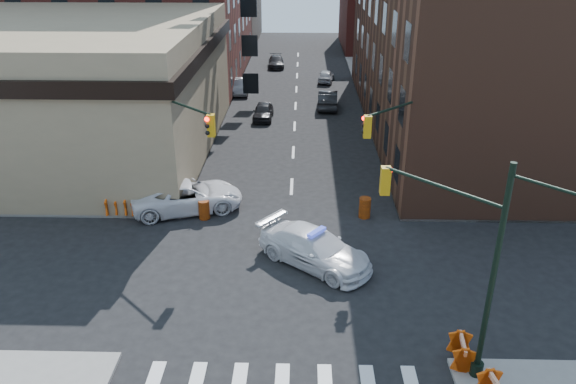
# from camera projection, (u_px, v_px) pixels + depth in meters

# --- Properties ---
(ground) EXTENTS (140.00, 140.00, 0.00)m
(ground) POSITION_uv_depth(u_px,v_px,m) (287.00, 276.00, 25.65)
(ground) COLOR black
(ground) RESTS_ON ground
(sidewalk_nw) EXTENTS (34.00, 54.50, 0.15)m
(sidewalk_nw) POSITION_uv_depth(u_px,v_px,m) (66.00, 90.00, 55.91)
(sidewalk_nw) COLOR gray
(sidewalk_nw) RESTS_ON ground
(sidewalk_ne) EXTENTS (34.00, 54.50, 0.15)m
(sidewalk_ne) POSITION_uv_depth(u_px,v_px,m) (531.00, 93.00, 54.83)
(sidewalk_ne) COLOR gray
(sidewalk_ne) RESTS_ON ground
(bank_building) EXTENTS (22.00, 22.00, 9.00)m
(bank_building) POSITION_uv_depth(u_px,v_px,m) (51.00, 87.00, 39.16)
(bank_building) COLOR #927F5F
(bank_building) RESTS_ON ground
(commercial_row_ne) EXTENTS (14.00, 34.00, 14.00)m
(commercial_row_ne) POSITION_uv_depth(u_px,v_px,m) (465.00, 38.00, 42.86)
(commercial_row_ne) COLOR #533021
(commercial_row_ne) RESTS_ON ground
(filler_ne) EXTENTS (16.00, 16.00, 12.00)m
(filler_ne) POSITION_uv_depth(u_px,v_px,m) (403.00, 2.00, 75.50)
(filler_ne) COLOR maroon
(filler_ne) RESTS_ON ground
(signal_pole_se) EXTENTS (5.40, 5.27, 8.00)m
(signal_pole_se) POSITION_uv_depth(u_px,v_px,m) (465.00, 253.00, 18.57)
(signal_pole_se) COLOR black
(signal_pole_se) RESTS_ON sidewalk_se
(signal_pole_nw) EXTENTS (3.58, 3.67, 8.00)m
(signal_pole_nw) POSITION_uv_depth(u_px,v_px,m) (176.00, 145.00, 28.82)
(signal_pole_nw) COLOR black
(signal_pole_nw) RESTS_ON sidewalk_nw
(signal_pole_ne) EXTENTS (3.67, 3.58, 8.00)m
(signal_pole_ne) POSITION_uv_depth(u_px,v_px,m) (404.00, 147.00, 28.56)
(signal_pole_ne) COLOR black
(signal_pole_ne) RESTS_ON sidewalk_ne
(tree_ne_near) EXTENTS (3.00, 3.00, 4.85)m
(tree_ne_near) POSITION_uv_depth(u_px,v_px,m) (384.00, 73.00, 47.63)
(tree_ne_near) COLOR black
(tree_ne_near) RESTS_ON sidewalk_ne
(tree_ne_far) EXTENTS (3.00, 3.00, 4.85)m
(tree_ne_far) POSITION_uv_depth(u_px,v_px,m) (373.00, 55.00, 54.90)
(tree_ne_far) COLOR black
(tree_ne_far) RESTS_ON sidewalk_ne
(police_car) EXTENTS (6.00, 5.45, 1.68)m
(police_car) POSITION_uv_depth(u_px,v_px,m) (315.00, 248.00, 26.25)
(police_car) COLOR white
(police_car) RESTS_ON ground
(pickup) EXTENTS (6.71, 4.51, 1.71)m
(pickup) POSITION_uv_depth(u_px,v_px,m) (187.00, 196.00, 31.46)
(pickup) COLOR white
(pickup) RESTS_ON ground
(parked_car_wnear) EXTENTS (1.67, 3.97, 1.34)m
(parked_car_wnear) POSITION_uv_depth(u_px,v_px,m) (263.00, 111.00, 47.19)
(parked_car_wnear) COLOR black
(parked_car_wnear) RESTS_ON ground
(parked_car_wfar) EXTENTS (1.96, 4.42, 1.41)m
(parked_car_wfar) POSITION_uv_depth(u_px,v_px,m) (240.00, 86.00, 54.90)
(parked_car_wfar) COLOR #94979C
(parked_car_wfar) RESTS_ON ground
(parked_car_wdeep) EXTENTS (2.03, 4.50, 1.28)m
(parked_car_wdeep) POSITION_uv_depth(u_px,v_px,m) (276.00, 62.00, 65.75)
(parked_car_wdeep) COLOR black
(parked_car_wdeep) RESTS_ON ground
(parked_car_enear) EXTENTS (1.93, 4.90, 1.59)m
(parked_car_enear) POSITION_uv_depth(u_px,v_px,m) (328.00, 99.00, 50.24)
(parked_car_enear) COLOR black
(parked_car_enear) RESTS_ON ground
(parked_car_efar) EXTENTS (2.00, 3.90, 1.27)m
(parked_car_efar) POSITION_uv_depth(u_px,v_px,m) (326.00, 76.00, 59.14)
(parked_car_efar) COLOR #9A9CA3
(parked_car_efar) RESTS_ON ground
(pedestrian_a) EXTENTS (0.72, 0.71, 1.68)m
(pedestrian_a) POSITION_uv_depth(u_px,v_px,m) (182.00, 174.00, 33.95)
(pedestrian_a) COLOR black
(pedestrian_a) RESTS_ON sidewalk_nw
(pedestrian_b) EXTENTS (0.91, 0.77, 1.66)m
(pedestrian_b) POSITION_uv_depth(u_px,v_px,m) (76.00, 182.00, 32.87)
(pedestrian_b) COLOR black
(pedestrian_b) RESTS_ON sidewalk_nw
(pedestrian_c) EXTENTS (0.96, 0.98, 1.66)m
(pedestrian_c) POSITION_uv_depth(u_px,v_px,m) (97.00, 196.00, 31.14)
(pedestrian_c) COLOR #1D212C
(pedestrian_c) RESTS_ON sidewalk_nw
(barrel_road) EXTENTS (0.68, 0.68, 1.14)m
(barrel_road) POSITION_uv_depth(u_px,v_px,m) (365.00, 208.00, 30.77)
(barrel_road) COLOR red
(barrel_road) RESTS_ON ground
(barrel_bank) EXTENTS (0.71, 0.71, 1.07)m
(barrel_bank) POSITION_uv_depth(u_px,v_px,m) (204.00, 210.00, 30.63)
(barrel_bank) COLOR #C65C09
(barrel_bank) RESTS_ON ground
(barricade_se_a) EXTENTS (0.77, 1.35, 0.97)m
(barricade_se_a) POSITION_uv_depth(u_px,v_px,m) (462.00, 351.00, 20.06)
(barricade_se_a) COLOR #DB4A0A
(barricade_se_a) RESTS_ON sidewalk_se
(barricade_nw_a) EXTENTS (1.41, 0.77, 1.02)m
(barricade_nw_a) POSITION_uv_depth(u_px,v_px,m) (117.00, 206.00, 30.78)
(barricade_nw_a) COLOR #C75109
(barricade_nw_a) RESTS_ON sidewalk_nw
(barricade_nw_b) EXTENTS (1.29, 0.73, 0.93)m
(barricade_nw_b) POSITION_uv_depth(u_px,v_px,m) (126.00, 207.00, 30.78)
(barricade_nw_b) COLOR #CA5409
(barricade_nw_b) RESTS_ON sidewalk_nw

